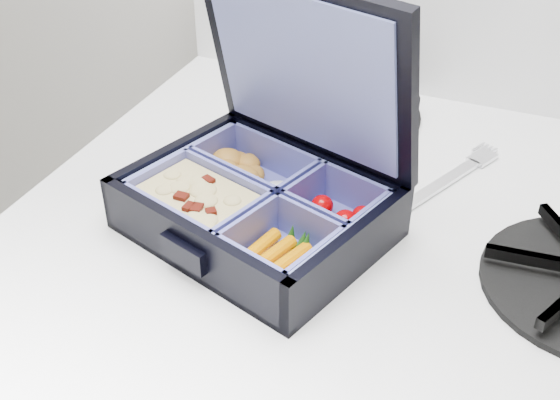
% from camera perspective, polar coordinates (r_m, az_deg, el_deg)
% --- Properties ---
extents(bento_box, '(0.25, 0.22, 0.05)m').
position_cam_1_polar(bento_box, '(0.59, -1.93, -0.61)').
color(bento_box, black).
rests_on(bento_box, stove).
extents(burner_grate_rear, '(0.24, 0.24, 0.02)m').
position_cam_1_polar(burner_grate_rear, '(0.78, 4.61, 7.47)').
color(burner_grate_rear, black).
rests_on(burner_grate_rear, stove).
extents(fork, '(0.09, 0.17, 0.01)m').
position_cam_1_polar(fork, '(0.67, 12.23, 0.82)').
color(fork, silver).
rests_on(fork, stove).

